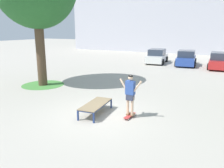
# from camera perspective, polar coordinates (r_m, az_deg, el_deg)

# --- Properties ---
(ground_plane) EXTENTS (120.00, 120.00, 0.00)m
(ground_plane) POSITION_cam_1_polar(r_m,az_deg,el_deg) (9.69, -3.03, -7.81)
(ground_plane) COLOR #B2AA9E
(building_facade) EXTENTS (37.46, 4.00, 11.51)m
(building_facade) POSITION_cam_1_polar(r_m,az_deg,el_deg) (36.96, 17.61, 16.54)
(building_facade) COLOR silver
(building_facade) RESTS_ON ground
(skate_box) EXTENTS (0.97, 1.97, 0.46)m
(skate_box) POSITION_cam_1_polar(r_m,az_deg,el_deg) (9.68, -4.16, -5.24)
(skate_box) COLOR navy
(skate_box) RESTS_ON ground
(skateboard) EXTENTS (0.24, 0.81, 0.09)m
(skateboard) POSITION_cam_1_polar(r_m,az_deg,el_deg) (9.41, 4.53, -8.02)
(skateboard) COLOR #B23333
(skateboard) RESTS_ON ground
(skater) EXTENTS (1.00, 0.30, 1.69)m
(skater) POSITION_cam_1_polar(r_m,az_deg,el_deg) (9.09, 4.66, -2.18)
(skater) COLOR beige
(skater) RESTS_ON skateboard
(grass_patch_near_left) EXTENTS (2.71, 2.71, 0.01)m
(grass_patch_near_left) POSITION_cam_1_polar(r_m,az_deg,el_deg) (15.42, -17.10, -0.19)
(grass_patch_near_left) COLOR #47893D
(grass_patch_near_left) RESTS_ON ground
(car_white) EXTENTS (2.24, 4.35, 1.50)m
(car_white) POSITION_cam_1_polar(r_m,az_deg,el_deg) (24.87, 11.36, 6.86)
(car_white) COLOR silver
(car_white) RESTS_ON ground
(car_blue) EXTENTS (2.26, 4.36, 1.50)m
(car_blue) POSITION_cam_1_polar(r_m,az_deg,el_deg) (23.97, 18.34, 6.19)
(car_blue) COLOR #28479E
(car_blue) RESTS_ON ground
(car_red) EXTENTS (2.04, 4.26, 1.50)m
(car_red) POSITION_cam_1_polar(r_m,az_deg,el_deg) (23.11, 25.67, 5.27)
(car_red) COLOR red
(car_red) RESTS_ON ground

